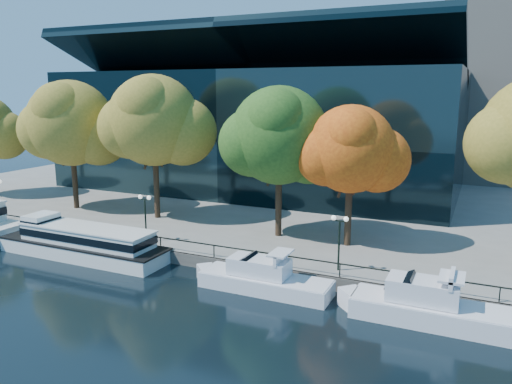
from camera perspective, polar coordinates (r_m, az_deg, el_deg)
The scene contains 13 objects.
ground at distance 39.68m, azimuth -13.52°, elevation -9.00°, with size 160.00×160.00×0.00m, color black.
promenade at distance 70.63m, azimuth 4.95°, elevation 0.73°, with size 90.00×67.08×1.00m.
railing at distance 41.52m, azimuth -10.87°, elevation -5.14°, with size 88.20×0.08×0.99m.
convention_building at distance 66.83m, azimuth 0.46°, elevation 7.09°, with size 50.00×24.57×21.43m.
tour_boat at distance 44.52m, azimuth -19.59°, elevation -5.24°, with size 16.90×3.77×3.21m.
cruiser_near at distance 35.22m, azimuth 0.45°, elevation -9.73°, with size 10.35×2.67×3.00m.
cruiser_far at distance 32.33m, azimuth 18.46°, elevation -12.11°, with size 10.32×2.86×3.37m.
tree_1 at distance 57.03m, azimuth -20.33°, elevation 7.18°, with size 11.39×9.34×13.82m.
tree_2 at distance 50.26m, azimuth -11.47°, elevation 7.80°, with size 11.21×9.19×14.30m.
tree_3 at distance 42.99m, azimuth 2.85°, elevation 6.22°, with size 10.60×8.69×13.15m.
tree_4 at distance 40.98m, azimuth 10.95°, elevation 4.60°, with size 8.94×7.33×11.64m.
lamp_1 at distance 43.34m, azimuth -12.57°, elevation -1.71°, with size 1.26×0.36×4.03m.
lamp_2 at distance 35.93m, azimuth 9.51°, elevation -4.33°, with size 1.26×0.36×4.03m.
Camera 1 is at (23.45, -28.92, 13.73)m, focal length 35.00 mm.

